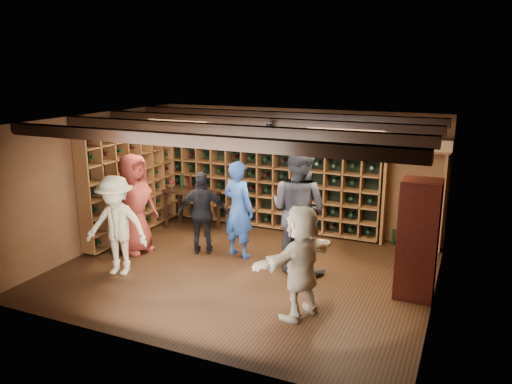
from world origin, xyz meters
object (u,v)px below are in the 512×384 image
at_px(guest_woman_black, 203,213).
at_px(guest_beige, 301,262).
at_px(guest_khaki, 116,226).
at_px(man_blue_shirt, 238,209).
at_px(tasting_table, 191,195).
at_px(display_cabinet, 417,242).
at_px(man_grey_suit, 298,210).
at_px(guest_red_floral, 134,204).

bearing_deg(guest_woman_black, guest_beige, 121.66).
relative_size(guest_woman_black, guest_khaki, 0.92).
distance_m(man_blue_shirt, tasting_table, 1.81).
distance_m(display_cabinet, man_blue_shirt, 3.11).
relative_size(guest_woman_black, guest_beige, 0.96).
bearing_deg(man_grey_suit, tasting_table, -7.95).
xyz_separation_m(guest_khaki, tasting_table, (-0.07, 2.44, -0.08)).
relative_size(display_cabinet, guest_khaki, 1.06).
bearing_deg(guest_beige, guest_red_floral, -83.32).
relative_size(man_grey_suit, guest_red_floral, 1.15).
height_order(display_cabinet, guest_red_floral, guest_red_floral).
bearing_deg(display_cabinet, tasting_table, 163.55).
distance_m(guest_beige, tasting_table, 4.18).
bearing_deg(man_grey_suit, guest_khaki, 41.01).
bearing_deg(tasting_table, man_blue_shirt, -24.75).
bearing_deg(guest_woman_black, guest_khaki, 33.25).
distance_m(guest_woman_black, tasting_table, 1.40).
xyz_separation_m(man_blue_shirt, guest_beige, (1.73, -1.67, -0.08)).
height_order(guest_woman_black, guest_khaki, guest_khaki).
height_order(guest_red_floral, guest_woman_black, guest_red_floral).
xyz_separation_m(man_blue_shirt, guest_woman_black, (-0.64, -0.14, -0.11)).
bearing_deg(man_grey_suit, guest_red_floral, 22.08).
bearing_deg(guest_beige, guest_woman_black, -98.94).
bearing_deg(tasting_table, guest_red_floral, -93.16).
xyz_separation_m(display_cabinet, guest_beige, (-1.35, -1.25, -0.07)).
height_order(man_grey_suit, guest_khaki, man_grey_suit).
xyz_separation_m(man_blue_shirt, tasting_table, (-1.54, 0.94, -0.13)).
bearing_deg(man_blue_shirt, guest_beige, 149.94).
height_order(guest_red_floral, guest_khaki, guest_red_floral).
height_order(display_cabinet, guest_beige, display_cabinet).
bearing_deg(man_blue_shirt, tasting_table, -17.63).
bearing_deg(man_grey_suit, guest_beige, 125.21).
bearing_deg(man_blue_shirt, guest_woman_black, 26.05).
distance_m(man_blue_shirt, guest_woman_black, 0.67).
xyz_separation_m(man_blue_shirt, guest_red_floral, (-1.80, -0.58, 0.04)).
bearing_deg(man_blue_shirt, display_cabinet, -173.90).
bearing_deg(guest_red_floral, guest_beige, -95.36).
xyz_separation_m(guest_red_floral, guest_khaki, (0.34, -0.92, -0.09)).
bearing_deg(guest_beige, guest_khaki, -69.20).
bearing_deg(guest_red_floral, man_blue_shirt, -60.45).
distance_m(display_cabinet, guest_red_floral, 4.89).
distance_m(guest_red_floral, guest_khaki, 0.99).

